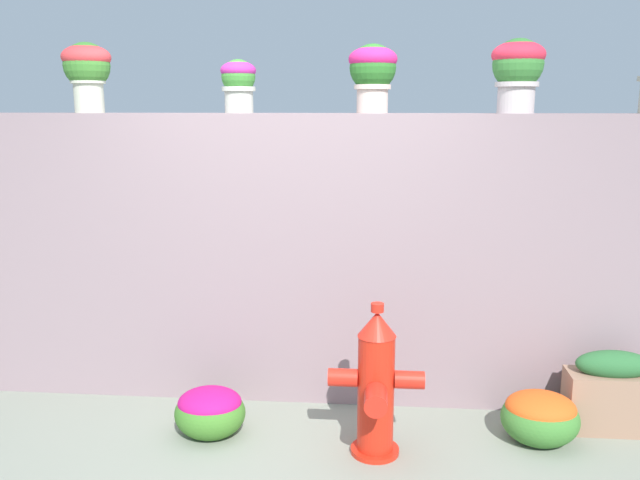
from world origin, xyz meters
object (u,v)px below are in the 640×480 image
(potted_plant_2, at_px, (239,81))
(flower_bush_left, at_px, (210,410))
(potted_plant_1, at_px, (87,68))
(planter_box, at_px, (611,392))
(potted_plant_4, at_px, (518,68))
(potted_plant_3, at_px, (373,70))
(flower_bush_right, at_px, (540,415))
(fire_hydrant, at_px, (376,386))

(potted_plant_2, relative_size, flower_bush_left, 0.78)
(potted_plant_1, distance_m, planter_box, 4.04)
(potted_plant_4, xyz_separation_m, flower_bush_left, (-1.91, -0.62, -2.13))
(potted_plant_2, relative_size, planter_box, 0.63)
(flower_bush_left, bearing_deg, potted_plant_3, 34.66)
(flower_bush_left, distance_m, flower_bush_right, 2.07)
(flower_bush_left, bearing_deg, planter_box, 6.21)
(potted_plant_3, xyz_separation_m, fire_hydrant, (0.05, -0.83, -1.85))
(fire_hydrant, xyz_separation_m, flower_bush_right, (1.02, 0.24, -0.26))
(potted_plant_3, relative_size, flower_bush_left, 0.99)
(potted_plant_1, height_order, potted_plant_3, potted_plant_1)
(flower_bush_left, bearing_deg, potted_plant_4, 17.91)
(potted_plant_2, relative_size, potted_plant_4, 0.76)
(fire_hydrant, bearing_deg, flower_bush_right, 13.20)
(planter_box, bearing_deg, potted_plant_4, 151.95)
(potted_plant_2, distance_m, flower_bush_left, 2.16)
(potted_plant_2, height_order, potted_plant_3, potted_plant_3)
(flower_bush_left, bearing_deg, potted_plant_1, 146.22)
(flower_bush_right, bearing_deg, potted_plant_1, 170.01)
(flower_bush_left, height_order, planter_box, planter_box)
(potted_plant_2, distance_m, potted_plant_3, 0.90)
(potted_plant_1, bearing_deg, fire_hydrant, -21.25)
(potted_plant_1, height_order, planter_box, potted_plant_1)
(flower_bush_right, bearing_deg, potted_plant_3, 151.18)
(potted_plant_1, height_order, flower_bush_left, potted_plant_1)
(potted_plant_2, bearing_deg, fire_hydrant, -40.89)
(potted_plant_1, distance_m, flower_bush_right, 3.71)
(potted_plant_2, xyz_separation_m, potted_plant_4, (1.81, -0.06, 0.08))
(potted_plant_2, height_order, flower_bush_left, potted_plant_2)
(potted_plant_4, distance_m, flower_bush_left, 2.92)
(potted_plant_2, height_order, planter_box, potted_plant_2)
(potted_plant_1, xyz_separation_m, planter_box, (3.47, -0.34, -2.04))
(fire_hydrant, bearing_deg, potted_plant_4, 41.46)
(flower_bush_right, bearing_deg, potted_plant_4, 106.60)
(fire_hydrant, distance_m, planter_box, 1.57)
(potted_plant_3, distance_m, potted_plant_4, 0.92)
(potted_plant_1, xyz_separation_m, potted_plant_2, (1.02, 0.06, -0.09))
(fire_hydrant, relative_size, planter_box, 1.68)
(potted_plant_4, relative_size, planter_box, 0.84)
(potted_plant_1, xyz_separation_m, flower_bush_left, (0.93, -0.62, -2.14))
(potted_plant_4, bearing_deg, fire_hydrant, -138.54)
(flower_bush_right, relative_size, planter_box, 0.86)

